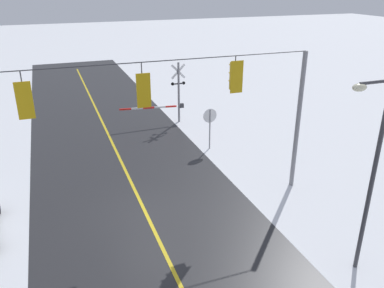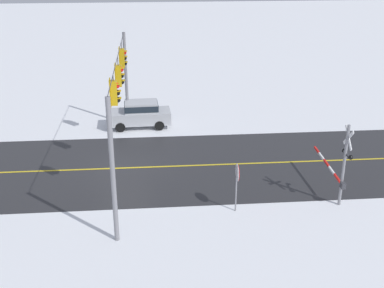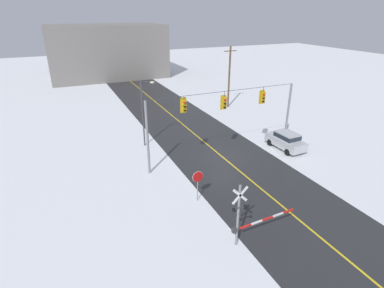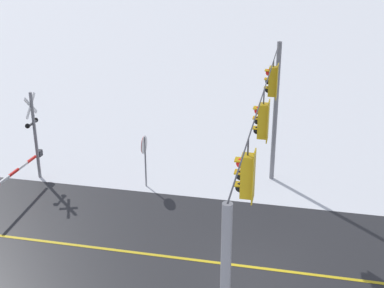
{
  "view_description": "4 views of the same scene",
  "coord_description": "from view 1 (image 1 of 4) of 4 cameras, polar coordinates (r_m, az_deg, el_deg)",
  "views": [
    {
      "loc": [
        3.02,
        13.64,
        8.9
      ],
      "look_at": [
        -2.47,
        -1.16,
        2.27
      ],
      "focal_mm": 36.8,
      "sensor_mm": 36.0,
      "label": 1
    },
    {
      "loc": [
        -24.56,
        -1.61,
        11.48
      ],
      "look_at": [
        -2.91,
        -3.48,
        2.51
      ],
      "focal_mm": 45.93,
      "sensor_mm": 36.0,
      "label": 2
    },
    {
      "loc": [
        -12.88,
        -21.84,
        12.47
      ],
      "look_at": [
        -4.07,
        -2.12,
        2.94
      ],
      "focal_mm": 28.53,
      "sensor_mm": 36.0,
      "label": 3
    },
    {
      "loc": [
        15.61,
        1.21,
        10.95
      ],
      "look_at": [
        -2.93,
        -2.79,
        3.08
      ],
      "focal_mm": 51.56,
      "sensor_mm": 36.0,
      "label": 4
    }
  ],
  "objects": [
    {
      "name": "railroad_crossing",
      "position": [
        26.04,
        -2.72,
        7.31
      ],
      "size": [
        4.47,
        0.31,
        4.0
      ],
      "color": "gray",
      "rests_on": "ground"
    },
    {
      "name": "ground_plane",
      "position": [
        16.56,
        -6.73,
        -9.92
      ],
      "size": [
        160.0,
        160.0,
        0.0
      ],
      "primitive_type": "plane",
      "color": "white"
    },
    {
      "name": "streetlamp_near",
      "position": [
        12.78,
        24.45,
        -2.37
      ],
      "size": [
        1.39,
        0.28,
        6.5
      ],
      "color": "#38383D",
      "rests_on": "ground"
    },
    {
      "name": "signal_span",
      "position": [
        14.74,
        -7.42,
        4.15
      ],
      "size": [
        14.2,
        0.47,
        6.22
      ],
      "color": "gray",
      "rests_on": "ground"
    },
    {
      "name": "stop_sign",
      "position": [
        21.83,
        2.6,
        3.52
      ],
      "size": [
        0.8,
        0.09,
        2.35
      ],
      "color": "gray",
      "rests_on": "ground"
    }
  ]
}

